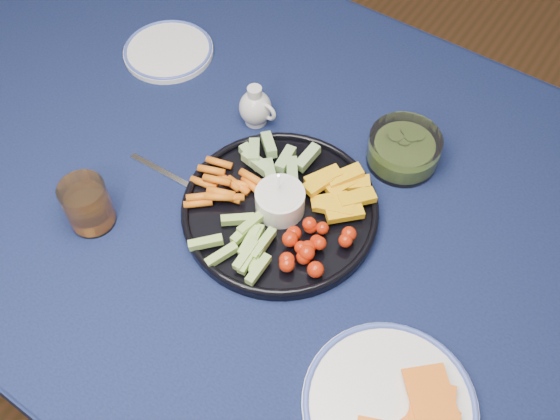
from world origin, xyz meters
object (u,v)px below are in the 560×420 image
Objects in this scene: cheese_plate at (390,404)px; dining_table at (256,204)px; crudite_platter at (280,206)px; juice_tumbler at (88,207)px; side_plate_extra at (168,51)px; creamer_pitcher at (256,107)px; pickle_bowl at (403,150)px.

dining_table is at bearing 150.26° from cheese_plate.
crudite_platter is at bearing -26.33° from dining_table.
juice_tumbler is (-0.58, -0.01, 0.03)m from cheese_plate.
juice_tumbler is at bearing -66.87° from side_plate_extra.
creamer_pitcher is at bearing 74.60° from juice_tumbler.
pickle_bowl is 0.70× the size of side_plate_extra.
pickle_bowl reaches higher than side_plate_extra.
side_plate_extra is at bearing 154.70° from dining_table.
cheese_plate is (0.32, -0.19, -0.01)m from crudite_platter.
side_plate_extra reaches higher than dining_table.
crudite_platter reaches higher than creamer_pitcher.
juice_tumbler reaches higher than dining_table.
creamer_pitcher is 0.94× the size of juice_tumbler.
crudite_platter is 0.47m from side_plate_extra.
juice_tumbler reaches higher than creamer_pitcher.
creamer_pitcher is at bearing 144.64° from cheese_plate.
pickle_bowl is 0.46m from cheese_plate.
juice_tumbler reaches higher than cheese_plate.
side_plate_extra is at bearing 154.50° from crudite_platter.
dining_table is at bearing -25.30° from side_plate_extra.
cheese_plate is 1.33× the size of side_plate_extra.
crudite_platter reaches higher than cheese_plate.
crudite_platter is 0.37m from cheese_plate.
juice_tumbler is (-0.17, -0.24, 0.13)m from dining_table.
pickle_bowl is at bearing 42.37° from dining_table.
pickle_bowl is at bearing 116.12° from cheese_plate.
crudite_platter is 3.93× the size of creamer_pitcher.
side_plate_extra is (-0.27, 0.05, -0.03)m from creamer_pitcher.
creamer_pitcher is 0.66× the size of pickle_bowl.
cheese_plate is at bearing -29.74° from dining_table.
pickle_bowl is (0.20, 0.18, 0.12)m from dining_table.
creamer_pitcher is at bearing -10.96° from side_plate_extra.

